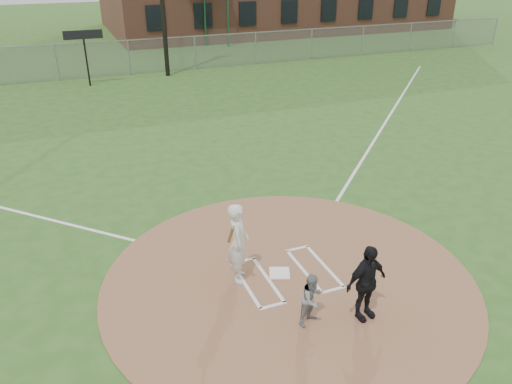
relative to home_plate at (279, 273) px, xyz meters
name	(u,v)px	position (x,y,z in m)	size (l,w,h in m)	color
ground	(289,279)	(0.12, -0.25, -0.04)	(140.00, 140.00, 0.00)	#2E591E
dirt_circle	(289,279)	(0.12, -0.25, -0.03)	(8.40, 8.40, 0.02)	#976847
home_plate	(279,273)	(0.00, 0.00, 0.00)	(0.46, 0.46, 0.03)	white
foul_line_first	(387,120)	(9.12, 8.75, -0.03)	(0.10, 24.00, 0.01)	white
catcher	(312,299)	(-0.09, -1.73, 0.55)	(0.54, 0.42, 1.12)	gray
umpire	(366,283)	(0.97, -1.97, 0.81)	(0.97, 0.40, 1.66)	black
batters_boxes	(286,275)	(0.12, -0.10, -0.01)	(2.08, 1.88, 0.01)	white
batter_at_plate	(238,243)	(-0.93, 0.19, 0.93)	(0.70, 1.10, 1.88)	silver
outfield_fence	(129,57)	(0.12, 21.75, 0.98)	(56.08, 0.08, 2.03)	slate
scoreboard_sign	(84,41)	(-2.38, 19.95, 2.35)	(2.00, 0.10, 2.93)	black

